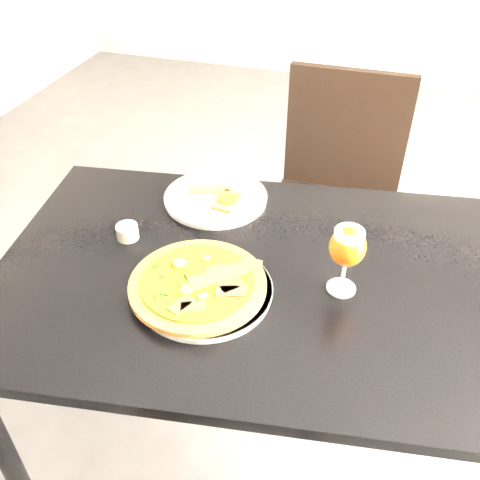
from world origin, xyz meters
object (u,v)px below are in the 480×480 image
(chair_far, at_px, (334,201))
(pizza, at_px, (198,283))
(dining_table, at_px, (249,298))
(beer_glass, at_px, (347,247))

(chair_far, height_order, pizza, chair_far)
(dining_table, relative_size, beer_glass, 7.77)
(dining_table, bearing_deg, pizza, -139.50)
(chair_far, bearing_deg, beer_glass, -81.34)
(pizza, height_order, beer_glass, beer_glass)
(chair_far, relative_size, beer_glass, 5.69)
(beer_glass, bearing_deg, chair_far, 98.44)
(dining_table, height_order, beer_glass, beer_glass)
(dining_table, height_order, pizza, pizza)
(chair_far, bearing_deg, pizza, -104.10)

